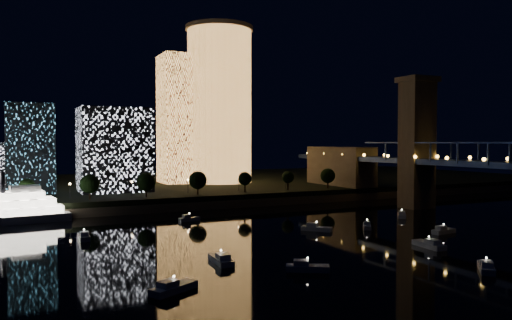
% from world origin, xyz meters
% --- Properties ---
extents(ground, '(520.00, 520.00, 0.00)m').
position_xyz_m(ground, '(0.00, 0.00, 0.00)').
color(ground, black).
rests_on(ground, ground).
extents(far_bank, '(420.00, 160.00, 5.00)m').
position_xyz_m(far_bank, '(0.00, 160.00, 2.50)').
color(far_bank, black).
rests_on(far_bank, ground).
extents(seawall, '(420.00, 6.00, 3.00)m').
position_xyz_m(seawall, '(0.00, 82.00, 1.50)').
color(seawall, '#6B5E4C').
rests_on(seawall, ground).
extents(tower_cylindrical, '(34.00, 34.00, 78.13)m').
position_xyz_m(tower_cylindrical, '(19.70, 140.15, 44.19)').
color(tower_cylindrical, '#EFA04C').
rests_on(tower_cylindrical, far_bank).
extents(tower_rectangular, '(19.94, 19.94, 63.43)m').
position_xyz_m(tower_rectangular, '(1.32, 146.22, 36.72)').
color(tower_rectangular, '#EFA04C').
rests_on(tower_rectangular, far_bank).
extents(midrise_blocks, '(91.74, 32.78, 35.38)m').
position_xyz_m(midrise_blocks, '(-61.93, 119.45, 20.52)').
color(midrise_blocks, white).
rests_on(midrise_blocks, far_bank).
extents(motorboats, '(105.68, 89.54, 2.78)m').
position_xyz_m(motorboats, '(-7.60, 8.04, 0.81)').
color(motorboats, silver).
rests_on(motorboats, ground).
extents(esplanade_trees, '(166.20, 6.96, 8.98)m').
position_xyz_m(esplanade_trees, '(-26.35, 88.00, 10.47)').
color(esplanade_trees, black).
rests_on(esplanade_trees, far_bank).
extents(street_lamps, '(132.70, 0.70, 5.65)m').
position_xyz_m(street_lamps, '(-34.00, 94.00, 9.02)').
color(street_lamps, black).
rests_on(street_lamps, far_bank).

